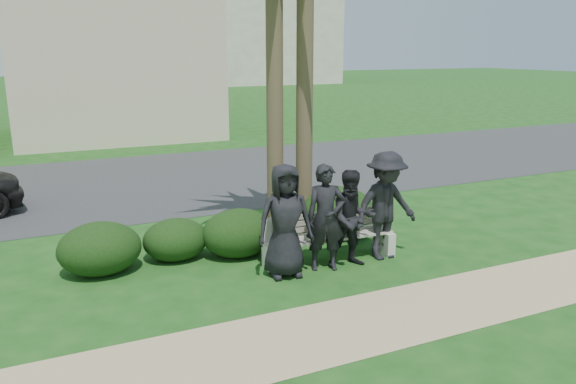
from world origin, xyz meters
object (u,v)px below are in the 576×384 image
park_bench (329,241)px  man_c (352,219)px  man_a (285,221)px  man_b (326,218)px  man_d (386,206)px

park_bench → man_c: bearing=-54.1°
man_c → park_bench: bearing=133.9°
man_a → park_bench: bearing=22.5°
man_a → man_c: bearing=2.6°
man_a → man_c: (1.21, -0.09, -0.10)m
park_bench → man_a: man_a is taller
park_bench → man_a: 1.15m
man_b → man_c: bearing=11.0°
man_c → man_b: bearing=-177.1°
man_a → man_d: size_ratio=0.97×
man_b → man_c: size_ratio=1.07×
park_bench → man_c: 0.64m
man_d → park_bench: bearing=161.3°
man_b → park_bench: bearing=70.0°
man_c → man_a: bearing=-174.0°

